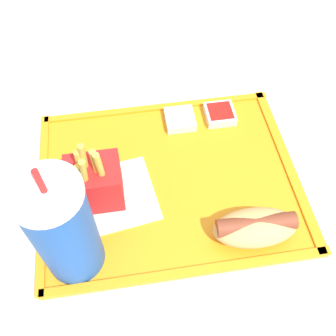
# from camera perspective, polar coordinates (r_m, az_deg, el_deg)

# --- Properties ---
(ground_plane) EXTENTS (8.00, 8.00, 0.00)m
(ground_plane) POSITION_cam_1_polar(r_m,az_deg,el_deg) (1.27, 0.22, -19.66)
(ground_plane) COLOR #ADA393
(dining_table) EXTENTS (1.29, 1.13, 0.71)m
(dining_table) POSITION_cam_1_polar(r_m,az_deg,el_deg) (0.93, 0.29, -13.92)
(dining_table) COLOR beige
(dining_table) RESTS_ON ground_plane
(food_tray) EXTENTS (0.39, 0.31, 0.01)m
(food_tray) POSITION_cam_1_polar(r_m,az_deg,el_deg) (0.61, -0.00, -1.87)
(food_tray) COLOR orange
(food_tray) RESTS_ON dining_table
(paper_napkin) EXTENTS (0.15, 0.13, 0.00)m
(paper_napkin) POSITION_cam_1_polar(r_m,az_deg,el_deg) (0.59, -8.63, -4.25)
(paper_napkin) COLOR white
(paper_napkin) RESTS_ON food_tray
(soda_cup) EXTENTS (0.08, 0.08, 0.21)m
(soda_cup) POSITION_cam_1_polar(r_m,az_deg,el_deg) (0.48, -14.97, -8.56)
(soda_cup) COLOR #194CA5
(soda_cup) RESTS_ON food_tray
(hot_dog_far) EXTENTS (0.12, 0.06, 0.04)m
(hot_dog_far) POSITION_cam_1_polar(r_m,az_deg,el_deg) (0.55, 12.55, -8.35)
(hot_dog_far) COLOR tan
(hot_dog_far) RESTS_ON food_tray
(fries_carton) EXTENTS (0.08, 0.06, 0.12)m
(fries_carton) POSITION_cam_1_polar(r_m,az_deg,el_deg) (0.56, -10.66, -2.07)
(fries_carton) COLOR red
(fries_carton) RESTS_ON food_tray
(sauce_cup_mayo) EXTENTS (0.05, 0.05, 0.02)m
(sauce_cup_mayo) POSITION_cam_1_polar(r_m,az_deg,el_deg) (0.67, 1.75, 7.12)
(sauce_cup_mayo) COLOR silver
(sauce_cup_mayo) RESTS_ON food_tray
(sauce_cup_ketchup) EXTENTS (0.05, 0.05, 0.02)m
(sauce_cup_ketchup) POSITION_cam_1_polar(r_m,az_deg,el_deg) (0.68, 7.54, 7.82)
(sauce_cup_ketchup) COLOR silver
(sauce_cup_ketchup) RESTS_ON food_tray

